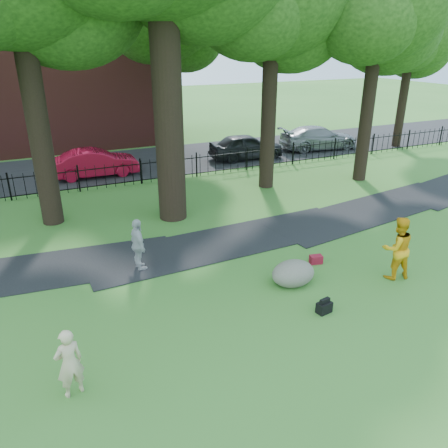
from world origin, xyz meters
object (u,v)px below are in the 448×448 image
woman (69,363)px  man (397,248)px  red_sedan (95,163)px  boulder (293,272)px

woman → man: (9.47, 0.89, 0.21)m
woman → red_sedan: (3.14, 15.65, -0.05)m
man → boulder: bearing=-6.2°
boulder → woman: bearing=-164.0°
woman → boulder: size_ratio=1.17×
man → boulder: man is taller
woman → red_sedan: woman is taller
man → red_sedan: (-6.33, 14.76, -0.25)m
woman → red_sedan: size_ratio=0.35×
woman → man: 9.51m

